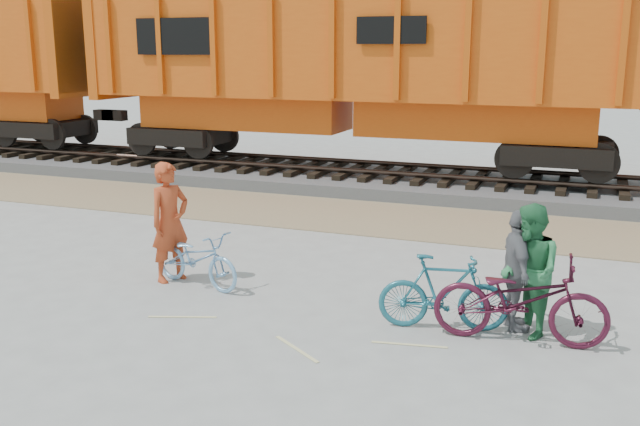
% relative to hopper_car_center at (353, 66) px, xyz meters
% --- Properties ---
extents(ground, '(120.00, 120.00, 0.00)m').
position_rel_hopper_car_center_xyz_m(ground, '(1.96, -9.00, -3.01)').
color(ground, '#9E9E99').
rests_on(ground, ground).
extents(gravel_strip, '(120.00, 3.00, 0.02)m').
position_rel_hopper_car_center_xyz_m(gravel_strip, '(1.96, -3.50, -3.00)').
color(gravel_strip, tan).
rests_on(gravel_strip, ground).
extents(ballast_bed, '(120.00, 4.00, 0.30)m').
position_rel_hopper_car_center_xyz_m(ballast_bed, '(1.96, 0.00, -2.86)').
color(ballast_bed, slate).
rests_on(ballast_bed, ground).
extents(track, '(120.00, 2.60, 0.24)m').
position_rel_hopper_car_center_xyz_m(track, '(1.96, 0.00, -2.53)').
color(track, black).
rests_on(track, ballast_bed).
extents(hopper_car_center, '(14.00, 3.13, 4.65)m').
position_rel_hopper_car_center_xyz_m(hopper_car_center, '(0.00, 0.00, 0.00)').
color(hopper_car_center, black).
rests_on(hopper_car_center, track).
extents(bicycle_blue, '(1.69, 0.95, 0.84)m').
position_rel_hopper_car_center_xyz_m(bicycle_blue, '(0.48, -8.60, -2.59)').
color(bicycle_blue, '#7CB0DC').
rests_on(bicycle_blue, ground).
extents(bicycle_teal, '(1.67, 0.79, 0.97)m').
position_rel_hopper_car_center_xyz_m(bicycle_teal, '(4.22, -8.97, -2.52)').
color(bicycle_teal, '#1F6271').
rests_on(bicycle_teal, ground).
extents(bicycle_maroon, '(2.09, 0.88, 1.07)m').
position_rel_hopper_car_center_xyz_m(bicycle_maroon, '(5.15, -9.04, -2.47)').
color(bicycle_maroon, '#431124').
rests_on(bicycle_maroon, ground).
extents(person_solo, '(0.64, 0.77, 1.81)m').
position_rel_hopper_car_center_xyz_m(person_solo, '(-0.02, -8.50, -2.10)').
color(person_solo, '#B13E1D').
rests_on(person_solo, ground).
extents(person_man, '(0.93, 1.00, 1.63)m').
position_rel_hopper_car_center_xyz_m(person_man, '(5.22, -8.77, -2.19)').
color(person_man, '#2D7746').
rests_on(person_man, ground).
extents(person_woman, '(0.66, 0.97, 1.54)m').
position_rel_hopper_car_center_xyz_m(person_woman, '(5.05, -8.64, -2.24)').
color(person_woman, slate).
rests_on(person_woman, ground).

